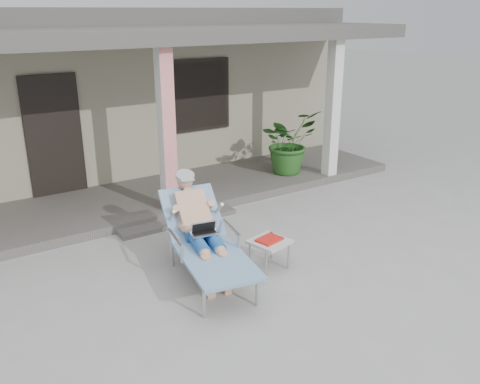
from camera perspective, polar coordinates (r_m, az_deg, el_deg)
ground at (r=6.83m, az=0.19°, el=-8.73°), size 60.00×60.00×0.00m
house at (r=12.08m, az=-17.28°, el=11.33°), size 10.40×5.40×3.30m
porch_deck at (r=9.24m, az=-10.06°, el=-0.71°), size 10.00×2.00×0.15m
porch_overhang at (r=8.63m, az=-11.02°, el=16.30°), size 10.00×2.30×2.85m
porch_step at (r=8.27m, az=-6.86°, el=-3.30°), size 2.00×0.30×0.07m
lounger at (r=6.43m, az=-4.26°, el=-2.82°), size 1.08×2.06×1.30m
side_table at (r=6.77m, az=3.31°, el=-5.74°), size 0.56×0.56×0.42m
potted_palm at (r=10.22m, az=5.46°, el=5.65°), size 1.22×1.08×1.26m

